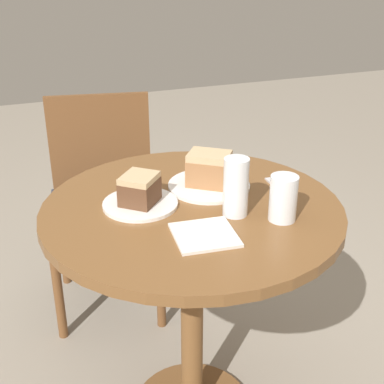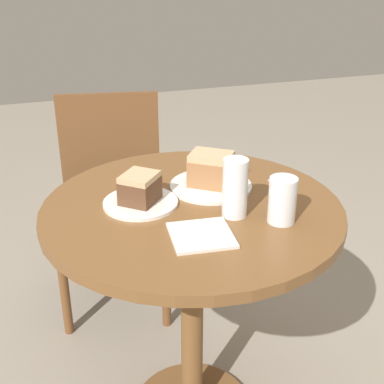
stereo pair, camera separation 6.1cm
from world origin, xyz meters
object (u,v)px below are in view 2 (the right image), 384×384
object	(u,v)px
glass_water	(282,203)
plate_far	(211,186)
glass_lemonade	(235,191)
chair	(112,197)
plate_near	(141,203)
cake_slice_near	(140,188)
cake_slice_far	(211,169)

from	to	relation	value
glass_water	plate_far	bearing A→B (deg)	112.37
glass_lemonade	glass_water	world-z (taller)	glass_lemonade
chair	plate_near	xyz separation A→B (m)	(-0.02, -0.69, 0.30)
cake_slice_near	glass_water	size ratio (longest dim) A/B	1.08
plate_near	glass_water	distance (m)	0.38
chair	cake_slice_near	xyz separation A→B (m)	(-0.02, -0.69, 0.35)
glass_water	plate_near	bearing A→B (deg)	147.83
glass_lemonade	glass_water	xyz separation A→B (m)	(0.10, -0.07, -0.02)
cake_slice_far	glass_lemonade	world-z (taller)	glass_lemonade
cake_slice_near	glass_lemonade	distance (m)	0.26
cake_slice_near	glass_lemonade	world-z (taller)	glass_lemonade
cake_slice_far	glass_water	distance (m)	0.27
cake_slice_near	glass_lemonade	bearing A→B (deg)	-31.33
cake_slice_far	glass_lemonade	distance (m)	0.18
chair	plate_far	bearing A→B (deg)	-62.58
cake_slice_near	glass_lemonade	xyz separation A→B (m)	(0.22, -0.13, 0.02)
glass_water	cake_slice_near	bearing A→B (deg)	147.83
plate_far	plate_near	bearing A→B (deg)	-168.17
plate_near	glass_lemonade	distance (m)	0.27
chair	glass_lemonade	size ratio (longest dim) A/B	5.51
chair	cake_slice_near	distance (m)	0.77
cake_slice_far	glass_water	xyz separation A→B (m)	(0.10, -0.25, -0.01)
plate_far	glass_water	world-z (taller)	glass_water
chair	glass_lemonade	xyz separation A→B (m)	(0.20, -0.82, 0.37)
plate_far	cake_slice_near	xyz separation A→B (m)	(-0.22, -0.05, 0.04)
cake_slice_far	glass_water	world-z (taller)	glass_water
plate_far	cake_slice_far	bearing A→B (deg)	90.00
plate_near	cake_slice_near	distance (m)	0.04
plate_far	cake_slice_near	size ratio (longest dim) A/B	1.83
plate_far	glass_lemonade	bearing A→B (deg)	-89.74
plate_far	chair	bearing A→B (deg)	106.94
glass_lemonade	plate_near	bearing A→B (deg)	148.67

